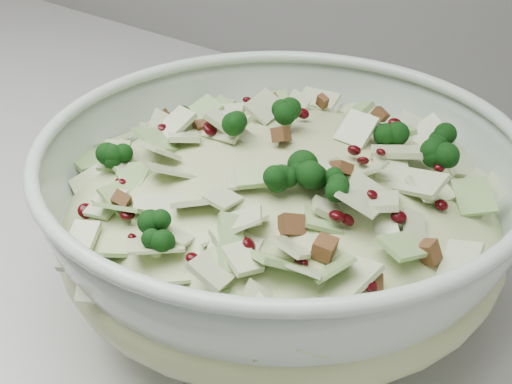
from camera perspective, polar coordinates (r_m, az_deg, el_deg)
mixing_bowl at (r=0.51m, az=1.98°, el=-2.28°), size 0.40×0.40×0.14m
salad at (r=0.50m, az=2.03°, el=-0.20°), size 0.38×0.38×0.14m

